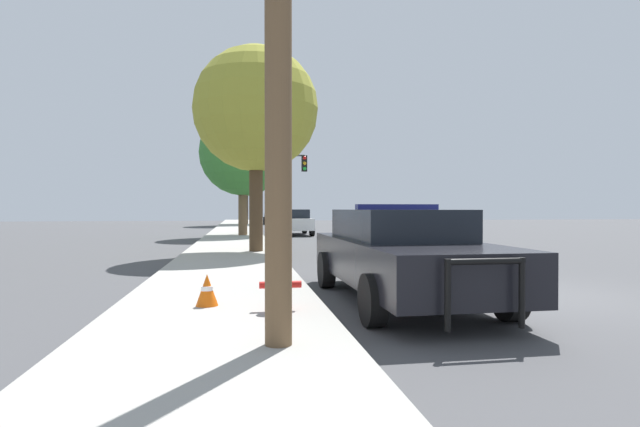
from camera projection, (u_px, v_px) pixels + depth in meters
ground_plane at (518, 295)px, 8.73m from camera, size 110.00×110.00×0.00m
sidewalk_left at (222, 300)px, 7.93m from camera, size 3.00×110.00×0.13m
police_car at (401, 252)px, 8.17m from camera, size 2.20×5.36×1.59m
fire_hydrant at (280, 281)px, 6.83m from camera, size 0.58×0.25×0.72m
traffic_light at (270, 175)px, 27.51m from camera, size 3.71×0.35×4.50m
car_background_distant at (274, 216)px, 48.13m from camera, size 1.95×4.05×1.48m
car_background_midblock at (293, 222)px, 28.64m from camera, size 2.10×4.61×1.46m
tree_sidewalk_far at (246, 163)px, 44.60m from camera, size 5.93×5.93×8.42m
tree_sidewalk_mid at (243, 153)px, 26.09m from camera, size 4.52×4.52×6.59m
tree_sidewalk_near at (256, 110)px, 16.17m from camera, size 4.05×4.05×6.65m
traffic_cone at (207, 290)px, 7.09m from camera, size 0.32×0.32×0.45m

